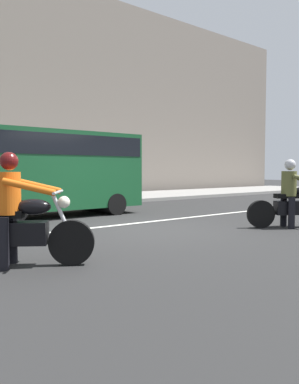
# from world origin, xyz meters

# --- Properties ---
(ground_plane) EXTENTS (80.00, 80.00, 0.00)m
(ground_plane) POSITION_xyz_m (0.00, 0.00, 0.00)
(ground_plane) COLOR #262626
(sidewalk_slab) EXTENTS (40.00, 4.40, 0.14)m
(sidewalk_slab) POSITION_xyz_m (0.00, 8.00, 0.07)
(sidewalk_slab) COLOR gray
(sidewalk_slab) RESTS_ON ground_plane
(lane_marking_stripe) EXTENTS (18.00, 0.14, 0.01)m
(lane_marking_stripe) POSITION_xyz_m (-0.68, 0.90, 0.00)
(lane_marking_stripe) COLOR silver
(lane_marking_stripe) RESTS_ON ground_plane
(motorcycle_with_rider_orange_stripe) EXTENTS (1.81, 1.29, 1.59)m
(motorcycle_with_rider_orange_stripe) POSITION_xyz_m (-3.35, -1.48, 0.65)
(motorcycle_with_rider_orange_stripe) COLOR black
(motorcycle_with_rider_orange_stripe) RESTS_ON ground_plane
(motorcycle_with_rider_olive) EXTENTS (1.92, 1.29, 1.59)m
(motorcycle_with_rider_olive) POSITION_xyz_m (2.92, -1.91, 0.65)
(motorcycle_with_rider_olive) COLOR black
(motorcycle_with_rider_olive) RESTS_ON ground_plane
(parked_van_forest_green) EXTENTS (4.85, 1.96, 2.42)m
(parked_van_forest_green) POSITION_xyz_m (-0.47, 3.59, 1.40)
(parked_van_forest_green) COLOR #164C28
(parked_van_forest_green) RESTS_ON ground_plane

